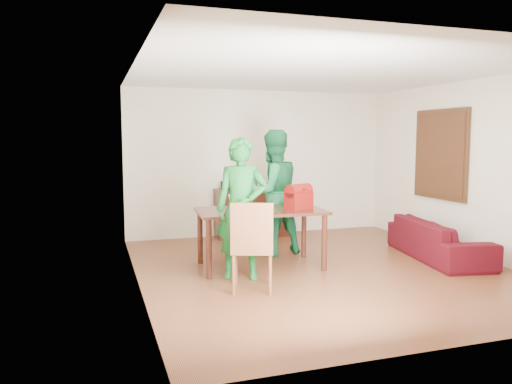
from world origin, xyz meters
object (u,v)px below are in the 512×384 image
object	(u,v)px
person_near	(242,209)
bottle	(272,207)
table	(260,217)
person_far	(272,193)
chair	(252,264)
sofa	(439,239)
red_bag	(299,199)
laptop	(245,207)

from	to	relation	value
person_near	bottle	bearing A→B (deg)	31.27
person_near	table	bearing A→B (deg)	67.34
table	person_far	distance (m)	0.87
chair	sofa	distance (m)	3.24
person_near	sofa	distance (m)	3.21
chair	person_near	world-z (taller)	person_near
table	red_bag	xyz separation A→B (m)	(0.53, -0.12, 0.25)
table	sofa	world-z (taller)	table
chair	person_far	bearing A→B (deg)	82.53
laptop	red_bag	distance (m)	0.77
person_far	red_bag	distance (m)	0.83
table	person_near	distance (m)	0.64
chair	bottle	bearing A→B (deg)	72.90
laptop	red_bag	xyz separation A→B (m)	(0.75, -0.11, 0.10)
table	person_far	size ratio (longest dim) A/B	0.93
chair	laptop	bearing A→B (deg)	97.55
person_far	red_bag	size ratio (longest dim) A/B	5.15
person_far	sofa	xyz separation A→B (m)	(2.30, -1.05, -0.68)
chair	bottle	distance (m)	0.99
laptop	bottle	size ratio (longest dim) A/B	2.19
person_near	person_far	world-z (taller)	person_far
person_near	red_bag	size ratio (longest dim) A/B	4.84
person_far	person_near	bearing A→B (deg)	41.39
table	laptop	bearing A→B (deg)	-175.45
red_bag	sofa	xyz separation A→B (m)	(2.21, -0.23, -0.67)
table	chair	bearing A→B (deg)	-109.80
bottle	sofa	world-z (taller)	bottle
person_far	laptop	xyz separation A→B (m)	(-0.66, -0.71, -0.11)
table	chair	size ratio (longest dim) A/B	1.68
laptop	sofa	xyz separation A→B (m)	(2.96, -0.34, -0.57)
chair	sofa	world-z (taller)	chair
chair	person_far	world-z (taller)	person_far
person_near	sofa	xyz separation A→B (m)	(3.14, 0.10, -0.62)
table	laptop	size ratio (longest dim) A/B	4.91
red_bag	laptop	bearing A→B (deg)	148.28
person_near	red_bag	bearing A→B (deg)	39.16
person_far	chair	bearing A→B (deg)	50.35
table	person_near	world-z (taller)	person_near
red_bag	table	bearing A→B (deg)	144.50
table	bottle	distance (m)	0.41
person_far	laptop	distance (m)	0.98
person_near	sofa	world-z (taller)	person_near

